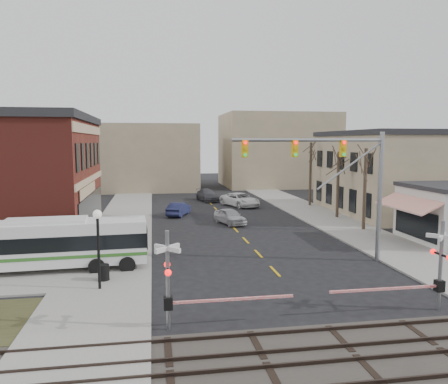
# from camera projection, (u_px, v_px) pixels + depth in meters

# --- Properties ---
(ground) EXTENTS (160.00, 160.00, 0.00)m
(ground) POSITION_uv_depth(u_px,v_px,m) (285.00, 282.00, 23.06)
(ground) COLOR black
(ground) RESTS_ON ground
(sidewalk_west) EXTENTS (5.00, 60.00, 0.12)m
(sidewalk_west) POSITION_uv_depth(u_px,v_px,m) (125.00, 220.00, 41.13)
(sidewalk_west) COLOR gray
(sidewalk_west) RESTS_ON ground
(sidewalk_east) EXTENTS (5.00, 60.00, 0.12)m
(sidewalk_east) POSITION_uv_depth(u_px,v_px,m) (317.00, 215.00, 44.19)
(sidewalk_east) COLOR gray
(sidewalk_east) RESTS_ON ground
(ballast_strip) EXTENTS (160.00, 5.00, 0.06)m
(ballast_strip) POSITION_uv_depth(u_px,v_px,m) (354.00, 354.00, 15.22)
(ballast_strip) COLOR #332D28
(ballast_strip) RESTS_ON ground
(rail_tracks) EXTENTS (160.00, 3.91, 0.14)m
(rail_tracks) POSITION_uv_depth(u_px,v_px,m) (354.00, 352.00, 15.21)
(rail_tracks) COLOR #2D231E
(rail_tracks) RESTS_ON ground
(tan_building) EXTENTS (20.30, 15.30, 8.50)m
(tan_building) POSITION_uv_depth(u_px,v_px,m) (431.00, 172.00, 45.72)
(tan_building) COLOR gray
(tan_building) RESTS_ON ground
(tree_east_a) EXTENTS (0.28, 0.28, 6.75)m
(tree_east_a) POSITION_uv_depth(u_px,v_px,m) (365.00, 189.00, 36.11)
(tree_east_a) COLOR #382B21
(tree_east_a) RESTS_ON sidewalk_east
(tree_east_b) EXTENTS (0.28, 0.28, 6.30)m
(tree_east_b) POSITION_uv_depth(u_px,v_px,m) (338.00, 185.00, 42.07)
(tree_east_b) COLOR #382B21
(tree_east_b) RESTS_ON sidewalk_east
(tree_east_c) EXTENTS (0.28, 0.28, 7.20)m
(tree_east_c) POSITION_uv_depth(u_px,v_px,m) (310.00, 174.00, 49.89)
(tree_east_c) COLOR #382B21
(tree_east_c) RESTS_ON sidewalk_east
(transit_bus) EXTENTS (11.30, 3.05, 2.88)m
(transit_bus) POSITION_uv_depth(u_px,v_px,m) (47.00, 244.00, 24.81)
(transit_bus) COLOR silver
(transit_bus) RESTS_ON ground
(traffic_signal_mast) EXTENTS (9.41, 0.30, 8.00)m
(traffic_signal_mast) POSITION_uv_depth(u_px,v_px,m) (340.00, 170.00, 26.18)
(traffic_signal_mast) COLOR gray
(traffic_signal_mast) RESTS_ON ground
(rr_crossing_west) EXTENTS (5.60, 1.36, 4.00)m
(rr_crossing_west) POSITION_uv_depth(u_px,v_px,m) (179.00, 281.00, 17.09)
(rr_crossing_west) COLOR gray
(rr_crossing_west) RESTS_ON ground
(rr_crossing_east) EXTENTS (5.60, 1.36, 4.00)m
(rr_crossing_east) POSITION_uv_depth(u_px,v_px,m) (432.00, 267.00, 19.02)
(rr_crossing_east) COLOR gray
(rr_crossing_east) RESTS_ON ground
(street_lamp) EXTENTS (0.44, 0.44, 3.98)m
(street_lamp) POSITION_uv_depth(u_px,v_px,m) (98.00, 232.00, 21.42)
(street_lamp) COLOR black
(street_lamp) RESTS_ON sidewalk_west
(trash_bin) EXTENTS (0.60, 0.60, 0.83)m
(trash_bin) POSITION_uv_depth(u_px,v_px,m) (104.00, 272.00, 23.06)
(trash_bin) COLOR black
(trash_bin) RESTS_ON sidewalk_west
(car_a) EXTENTS (2.81, 4.38, 1.39)m
(car_a) POSITION_uv_depth(u_px,v_px,m) (230.00, 216.00, 39.45)
(car_a) COLOR #B8B9BD
(car_a) RESTS_ON ground
(car_b) EXTENTS (2.77, 4.28, 1.33)m
(car_b) POSITION_uv_depth(u_px,v_px,m) (179.00, 209.00, 43.85)
(car_b) COLOR #1C2046
(car_b) RESTS_ON ground
(car_c) EXTENTS (4.45, 6.05, 1.53)m
(car_c) POSITION_uv_depth(u_px,v_px,m) (240.00, 200.00, 50.12)
(car_c) COLOR white
(car_c) RESTS_ON ground
(car_d) EXTENTS (2.84, 5.10, 1.40)m
(car_d) POSITION_uv_depth(u_px,v_px,m) (208.00, 195.00, 54.73)
(car_d) COLOR #444449
(car_d) RESTS_ON ground
(pedestrian_near) EXTENTS (0.59, 0.70, 1.65)m
(pedestrian_near) POSITION_uv_depth(u_px,v_px,m) (117.00, 250.00, 26.18)
(pedestrian_near) COLOR #544743
(pedestrian_near) RESTS_ON sidewalk_west
(pedestrian_far) EXTENTS (1.03, 1.03, 1.68)m
(pedestrian_far) POSITION_uv_depth(u_px,v_px,m) (90.00, 240.00, 28.68)
(pedestrian_far) COLOR #2D374E
(pedestrian_far) RESTS_ON sidewalk_west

